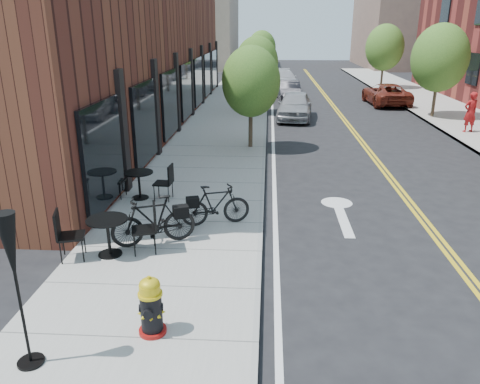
{
  "coord_description": "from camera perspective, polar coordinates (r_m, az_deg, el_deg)",
  "views": [
    {
      "loc": [
        0.07,
        -8.84,
        4.59
      ],
      "look_at": [
        -0.54,
        1.2,
        1.0
      ],
      "focal_mm": 35.0,
      "sensor_mm": 36.0,
      "label": 1
    }
  ],
  "objects": [
    {
      "name": "ground",
      "position": [
        9.96,
        2.69,
        -7.83
      ],
      "size": [
        120.0,
        120.0,
        0.0
      ],
      "primitive_type": "plane",
      "color": "black",
      "rests_on": "ground"
    },
    {
      "name": "sidewalk_near",
      "position": [
        19.48,
        -2.74,
        6.17
      ],
      "size": [
        4.0,
        70.0,
        0.12
      ],
      "primitive_type": "cube",
      "color": "#9E9B93",
      "rests_on": "ground"
    },
    {
      "name": "building_near",
      "position": [
        23.79,
        -13.12,
        16.53
      ],
      "size": [
        5.0,
        28.0,
        7.0
      ],
      "primitive_type": "cube",
      "color": "#431C15",
      "rests_on": "ground"
    },
    {
      "name": "bg_building_left",
      "position": [
        57.41,
        -4.91,
        19.98
      ],
      "size": [
        8.0,
        14.0,
        10.0
      ],
      "primitive_type": "cube",
      "color": "#726656",
      "rests_on": "ground"
    },
    {
      "name": "bg_building_right",
      "position": [
        60.97,
        19.84,
        19.88
      ],
      "size": [
        10.0,
        16.0,
        12.0
      ],
      "primitive_type": "cube",
      "color": "brown",
      "rests_on": "ground"
    },
    {
      "name": "tree_near_a",
      "position": [
        17.96,
        1.34,
        13.29
      ],
      "size": [
        2.2,
        2.2,
        3.81
      ],
      "color": "#382B1E",
      "rests_on": "sidewalk_near"
    },
    {
      "name": "tree_near_b",
      "position": [
        25.91,
        2.05,
        15.48
      ],
      "size": [
        2.3,
        2.3,
        3.98
      ],
      "color": "#382B1E",
      "rests_on": "sidewalk_near"
    },
    {
      "name": "tree_near_c",
      "position": [
        33.91,
        2.43,
        16.13
      ],
      "size": [
        2.1,
        2.1,
        3.67
      ],
      "color": "#382B1E",
      "rests_on": "sidewalk_near"
    },
    {
      "name": "tree_near_d",
      "position": [
        41.88,
        2.67,
        17.15
      ],
      "size": [
        2.4,
        2.4,
        4.11
      ],
      "color": "#382B1E",
      "rests_on": "sidewalk_near"
    },
    {
      "name": "tree_far_b",
      "position": [
        26.3,
        23.19,
        14.79
      ],
      "size": [
        2.8,
        2.8,
        4.62
      ],
      "color": "#382B1E",
      "rests_on": "sidewalk_far"
    },
    {
      "name": "tree_far_c",
      "position": [
        37.84,
        17.22,
        16.48
      ],
      "size": [
        2.8,
        2.8,
        4.62
      ],
      "color": "#382B1E",
      "rests_on": "sidewalk_far"
    },
    {
      "name": "fire_hydrant",
      "position": [
        7.4,
        -10.8,
        -13.54
      ],
      "size": [
        0.49,
        0.49,
        0.98
      ],
      "rotation": [
        0.0,
        0.0,
        0.18
      ],
      "color": "maroon",
      "rests_on": "sidewalk_near"
    },
    {
      "name": "bicycle_left",
      "position": [
        10.16,
        -10.52,
        -3.44
      ],
      "size": [
        1.87,
        1.15,
        1.09
      ],
      "primitive_type": "imported",
      "rotation": [
        0.0,
        0.0,
        -1.19
      ],
      "color": "black",
      "rests_on": "sidewalk_near"
    },
    {
      "name": "bicycle_right",
      "position": [
        11.0,
        -2.98,
        -1.58
      ],
      "size": [
        1.7,
        0.93,
        0.98
      ],
      "primitive_type": "imported",
      "rotation": [
        0.0,
        0.0,
        1.87
      ],
      "color": "black",
      "rests_on": "sidewalk_near"
    },
    {
      "name": "bistro_set_b",
      "position": [
        9.89,
        -15.79,
        -4.66
      ],
      "size": [
        1.98,
        1.03,
        1.04
      ],
      "rotation": [
        0.0,
        0.0,
        0.29
      ],
      "color": "black",
      "rests_on": "sidewalk_near"
    },
    {
      "name": "bistro_set_c",
      "position": [
        12.95,
        -12.21,
        1.3
      ],
      "size": [
        1.84,
        0.84,
        0.98
      ],
      "rotation": [
        0.0,
        0.0,
        -0.08
      ],
      "color": "black",
      "rests_on": "sidewalk_near"
    },
    {
      "name": "patio_umbrella",
      "position": [
        6.75,
        -26.02,
        -7.37
      ],
      "size": [
        0.37,
        0.37,
        2.27
      ],
      "color": "black",
      "rests_on": "sidewalk_near"
    },
    {
      "name": "parked_car_a",
      "position": [
        24.62,
        6.71,
        10.44
      ],
      "size": [
        2.11,
        4.33,
        1.42
      ],
      "primitive_type": "imported",
      "rotation": [
        0.0,
        0.0,
        -0.11
      ],
      "color": "gray",
      "rests_on": "ground"
    },
    {
      "name": "parked_car_b",
      "position": [
        30.98,
        5.95,
        12.2
      ],
      "size": [
        1.61,
        3.93,
        1.27
      ],
      "primitive_type": "imported",
      "rotation": [
        0.0,
        0.0,
        0.07
      ],
      "color": "black",
      "rests_on": "ground"
    },
    {
      "name": "parked_car_c",
      "position": [
        37.26,
        5.29,
        13.54
      ],
      "size": [
        2.44,
        4.92,
        1.37
      ],
      "primitive_type": "imported",
      "rotation": [
        0.0,
        0.0,
        0.11
      ],
      "color": "#B4B4B9",
      "rests_on": "ground"
    },
    {
      "name": "parked_car_far",
      "position": [
        30.48,
        17.36,
        11.33
      ],
      "size": [
        2.35,
        4.74,
        1.29
      ],
      "primitive_type": "imported",
      "rotation": [
        0.0,
        0.0,
        3.19
      ],
      "color": "maroon",
      "rests_on": "ground"
    },
    {
      "name": "pedestrian",
      "position": [
        23.19,
        26.28,
        8.74
      ],
      "size": [
        0.74,
        0.59,
        1.76
      ],
      "primitive_type": "imported",
      "rotation": [
        0.0,
        0.0,
        3.44
      ],
      "color": "maroon",
      "rests_on": "sidewalk_far"
    }
  ]
}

